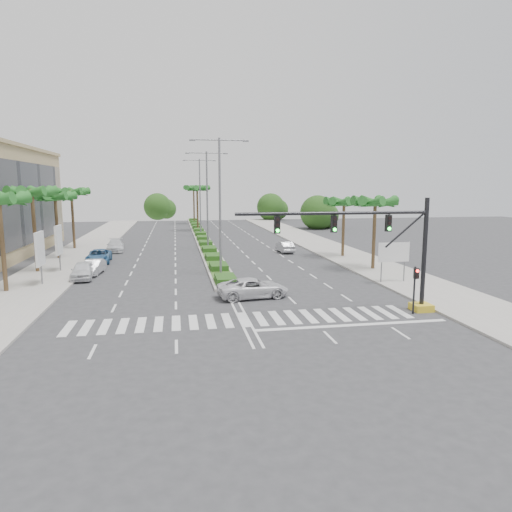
{
  "coord_description": "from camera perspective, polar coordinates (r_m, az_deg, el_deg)",
  "views": [
    {
      "loc": [
        -3.88,
        -26.07,
        7.93
      ],
      "look_at": [
        1.68,
        5.33,
        3.0
      ],
      "focal_mm": 32.0,
      "sensor_mm": 36.0,
      "label": 1
    }
  ],
  "objects": [
    {
      "name": "palm_left_far",
      "position": [
        53.6,
        -23.81,
        6.51
      ],
      "size": [
        4.57,
        4.68,
        7.35
      ],
      "color": "brown",
      "rests_on": "ground"
    },
    {
      "name": "car_crossing",
      "position": [
        32.61,
        -0.36,
        -4.01
      ],
      "size": [
        5.35,
        2.98,
        1.42
      ],
      "primitive_type": "imported",
      "rotation": [
        0.0,
        0.0,
        1.7
      ],
      "color": "silver",
      "rests_on": "ground"
    },
    {
      "name": "palm_right_near",
      "position": [
        44.12,
        14.68,
        6.26
      ],
      "size": [
        4.57,
        4.68,
        7.05
      ],
      "color": "brown",
      "rests_on": "ground"
    },
    {
      "name": "streetlight_near",
      "position": [
        40.28,
        -4.54,
        7.16
      ],
      "size": [
        5.1,
        0.25,
        12.0
      ],
      "color": "slate",
      "rests_on": "ground"
    },
    {
      "name": "ground",
      "position": [
        27.53,
        -1.52,
        -7.96
      ],
      "size": [
        160.0,
        160.0,
        0.0
      ],
      "primitive_type": "plane",
      "color": "#333335",
      "rests_on": "ground"
    },
    {
      "name": "car_parked_c",
      "position": [
        49.99,
        -19.04,
        -0.03
      ],
      "size": [
        2.53,
        5.07,
        1.38
      ],
      "primitive_type": "imported",
      "rotation": [
        0.0,
        0.0,
        0.05
      ],
      "color": "#306394",
      "rests_on": "ground"
    },
    {
      "name": "billboard_far",
      "position": [
        45.61,
        -23.45,
        1.81
      ],
      "size": [
        0.18,
        2.1,
        4.35
      ],
      "color": "slate",
      "rests_on": "ground"
    },
    {
      "name": "palm_median_a",
      "position": [
        81.17,
        -7.37,
        8.18
      ],
      "size": [
        4.57,
        4.68,
        8.05
      ],
      "color": "brown",
      "rests_on": "ground"
    },
    {
      "name": "palm_median_b",
      "position": [
        96.16,
        -7.81,
        8.26
      ],
      "size": [
        4.57,
        4.68,
        8.05
      ],
      "color": "brown",
      "rests_on": "ground"
    },
    {
      "name": "signal_gantry",
      "position": [
        29.54,
        16.53,
        -0.29
      ],
      "size": [
        12.6,
        1.2,
        7.2
      ],
      "color": "gold",
      "rests_on": "ground"
    },
    {
      "name": "palm_right_far",
      "position": [
        51.51,
        10.95,
        6.39
      ],
      "size": [
        4.57,
        4.68,
        6.75
      ],
      "color": "brown",
      "rests_on": "ground"
    },
    {
      "name": "pedestrian_signal",
      "position": [
        29.82,
        19.28,
        -3.1
      ],
      "size": [
        0.28,
        0.36,
        3.0
      ],
      "color": "black",
      "rests_on": "ground"
    },
    {
      "name": "median_grass",
      "position": [
        71.6,
        -6.88,
        2.54
      ],
      "size": [
        1.8,
        75.0,
        0.04
      ],
      "primitive_type": "cube",
      "color": "#2E551D",
      "rests_on": "median"
    },
    {
      "name": "billboard_near",
      "position": [
        39.84,
        -25.41,
        0.77
      ],
      "size": [
        0.18,
        2.1,
        4.35
      ],
      "color": "slate",
      "rests_on": "ground"
    },
    {
      "name": "footpath_right",
      "position": [
        50.48,
        12.31,
        -0.37
      ],
      "size": [
        6.0,
        120.0,
        0.15
      ],
      "primitive_type": "cube",
      "color": "gray",
      "rests_on": "ground"
    },
    {
      "name": "footpath_left",
      "position": [
        48.09,
        -23.51,
        -1.35
      ],
      "size": [
        6.0,
        120.0,
        0.15
      ],
      "primitive_type": "cube",
      "color": "gray",
      "rests_on": "ground"
    },
    {
      "name": "palm_left_mid",
      "position": [
        45.85,
        -26.21,
        6.83
      ],
      "size": [
        4.57,
        4.68,
        7.95
      ],
      "color": "brown",
      "rests_on": "ground"
    },
    {
      "name": "streetlight_mid",
      "position": [
        56.22,
        -6.13,
        7.59
      ],
      "size": [
        5.1,
        0.25,
        12.0
      ],
      "color": "slate",
      "rests_on": "ground"
    },
    {
      "name": "palm_left_end",
      "position": [
        61.39,
        -22.08,
        7.17
      ],
      "size": [
        4.57,
        4.68,
        7.75
      ],
      "color": "brown",
      "rests_on": "ground"
    },
    {
      "name": "car_parked_d",
      "position": [
        58.08,
        -17.17,
        1.24
      ],
      "size": [
        2.36,
        4.96,
        1.4
      ],
      "primitive_type": "imported",
      "rotation": [
        0.0,
        0.0,
        0.09
      ],
      "color": "silver",
      "rests_on": "ground"
    },
    {
      "name": "streetlight_far",
      "position": [
        72.19,
        -7.02,
        7.83
      ],
      "size": [
        5.1,
        0.25,
        12.0
      ],
      "color": "slate",
      "rests_on": "ground"
    },
    {
      "name": "car_parked_b",
      "position": [
        43.66,
        -19.68,
        -1.32
      ],
      "size": [
        1.85,
        4.15,
        1.32
      ],
      "primitive_type": "imported",
      "rotation": [
        0.0,
        0.0,
        -0.12
      ],
      "color": "#BCBCC1",
      "rests_on": "ground"
    },
    {
      "name": "car_right",
      "position": [
        54.82,
        3.63,
        1.16
      ],
      "size": [
        1.54,
        4.12,
        1.34
      ],
      "primitive_type": "imported",
      "rotation": [
        0.0,
        0.0,
        3.17
      ],
      "color": "#A6A5AA",
      "rests_on": "ground"
    },
    {
      "name": "median",
      "position": [
        71.61,
        -6.88,
        2.45
      ],
      "size": [
        2.2,
        75.0,
        0.2
      ],
      "primitive_type": "cube",
      "color": "gray",
      "rests_on": "ground"
    },
    {
      "name": "car_parked_a",
      "position": [
        41.74,
        -20.82,
        -1.71
      ],
      "size": [
        1.98,
        4.44,
        1.48
      ],
      "primitive_type": "imported",
      "rotation": [
        0.0,
        0.0,
        0.05
      ],
      "color": "silver",
      "rests_on": "ground"
    },
    {
      "name": "direction_sign",
      "position": [
        38.63,
        16.82,
        0.26
      ],
      "size": [
        2.7,
        0.11,
        3.4
      ],
      "color": "slate",
      "rests_on": "ground"
    }
  ]
}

